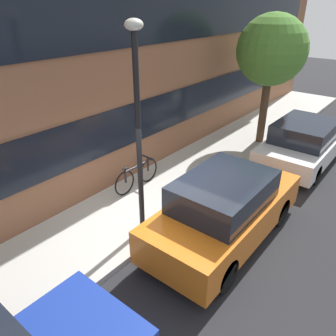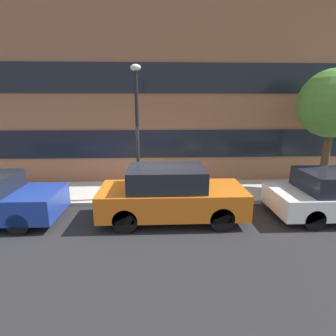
# 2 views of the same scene
# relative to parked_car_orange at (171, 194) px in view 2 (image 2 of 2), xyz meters

# --- Properties ---
(ground_plane) EXTENTS (56.00, 56.00, 0.00)m
(ground_plane) POSITION_rel_parked_car_orange_xyz_m (-0.62, 1.05, -0.75)
(ground_plane) COLOR #232326
(sidewalk_strip) EXTENTS (28.00, 2.36, 0.13)m
(sidewalk_strip) POSITION_rel_parked_car_orange_xyz_m (-0.62, 2.23, -0.69)
(sidewalk_strip) COLOR #B2AFA8
(sidewalk_strip) RESTS_ON ground_plane
(rowhouse_facade) EXTENTS (28.00, 1.02, 7.55)m
(rowhouse_facade) POSITION_rel_parked_car_orange_xyz_m (-0.62, 3.85, 3.03)
(rowhouse_facade) COLOR brown
(rowhouse_facade) RESTS_ON ground_plane
(parked_car_orange) EXTENTS (4.02, 1.68, 1.53)m
(parked_car_orange) POSITION_rel_parked_car_orange_xyz_m (0.00, 0.00, 0.00)
(parked_car_orange) COLOR #D16619
(parked_car_orange) RESTS_ON ground_plane
(fire_hydrant) EXTENTS (0.56, 0.31, 0.68)m
(fire_hydrant) POSITION_rel_parked_car_orange_xyz_m (-5.51, 1.66, -0.29)
(fire_hydrant) COLOR red
(fire_hydrant) RESTS_ON sidewalk_strip
(bicycle) EXTENTS (1.58, 0.44, 0.77)m
(bicycle) POSITION_rel_parked_car_orange_xyz_m (0.27, 2.79, -0.25)
(bicycle) COLOR black
(bicycle) RESTS_ON sidewalk_strip
(street_tree) EXTENTS (2.23, 2.23, 4.22)m
(street_tree) POSITION_rel_parked_car_orange_xyz_m (5.41, 1.65, 2.45)
(street_tree) COLOR #473323
(street_tree) RESTS_ON sidewalk_strip
(lamp_post) EXTENTS (0.32, 0.32, 4.25)m
(lamp_post) POSITION_rel_parked_car_orange_xyz_m (-0.99, 1.44, 2.02)
(lamp_post) COLOR black
(lamp_post) RESTS_ON sidewalk_strip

